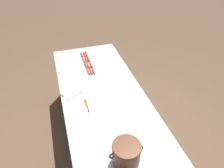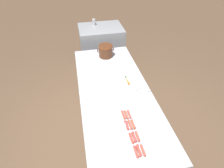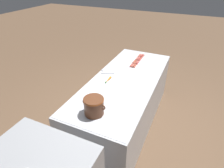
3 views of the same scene
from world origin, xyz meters
TOP-DOWN VIEW (x-y plane):
  - ground_plane at (0.00, 0.00)m, footprint 20.00×20.00m
  - griddle_counter at (0.00, 0.00)m, footprint 0.94×2.36m
  - hot_dog_0 at (-0.00, -0.94)m, footprint 0.03×0.14m
  - hot_dog_1 at (-0.00, -0.79)m, footprint 0.03×0.14m
  - hot_dog_2 at (-0.00, -0.62)m, footprint 0.03×0.14m
  - hot_dog_3 at (-0.00, -0.46)m, footprint 0.03×0.14m
  - hot_dog_4 at (0.03, -0.94)m, footprint 0.03×0.14m
  - hot_dog_5 at (0.03, -0.78)m, footprint 0.04×0.14m
  - hot_dog_6 at (0.04, -0.62)m, footprint 0.03×0.14m
  - hot_dog_7 at (0.03, -0.47)m, footprint 0.03×0.14m
  - hot_dog_8 at (0.07, -0.94)m, footprint 0.03×0.14m
  - hot_dog_9 at (0.07, -0.78)m, footprint 0.03×0.14m
  - hot_dog_10 at (0.07, -0.62)m, footprint 0.03×0.14m
  - hot_dog_11 at (0.07, -0.47)m, footprint 0.03×0.14m
  - bean_pot at (0.04, 0.89)m, footprint 0.30×0.24m
  - serving_spoon at (0.40, -0.09)m, footprint 0.26×0.16m
  - carrot at (0.21, 0.15)m, footprint 0.03×0.18m

SIDE VIEW (x-z plane):
  - ground_plane at x=0.00m, z-range 0.00..0.00m
  - griddle_counter at x=0.00m, z-range 0.00..0.85m
  - serving_spoon at x=0.40m, z-range 0.85..0.87m
  - hot_dog_0 at x=0.00m, z-range 0.85..0.88m
  - hot_dog_1 at x=0.00m, z-range 0.85..0.88m
  - hot_dog_2 at x=0.00m, z-range 0.85..0.88m
  - hot_dog_3 at x=0.00m, z-range 0.85..0.88m
  - hot_dog_4 at x=0.03m, z-range 0.85..0.88m
  - hot_dog_5 at x=0.03m, z-range 0.85..0.88m
  - hot_dog_6 at x=0.04m, z-range 0.85..0.88m
  - hot_dog_7 at x=0.03m, z-range 0.85..0.88m
  - hot_dog_8 at x=0.07m, z-range 0.85..0.88m
  - hot_dog_9 at x=0.07m, z-range 0.85..0.88m
  - hot_dog_10 at x=0.07m, z-range 0.85..0.88m
  - hot_dog_11 at x=0.07m, z-range 0.85..0.88m
  - carrot at x=0.21m, z-range 0.85..0.88m
  - bean_pot at x=0.04m, z-range 0.86..1.07m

